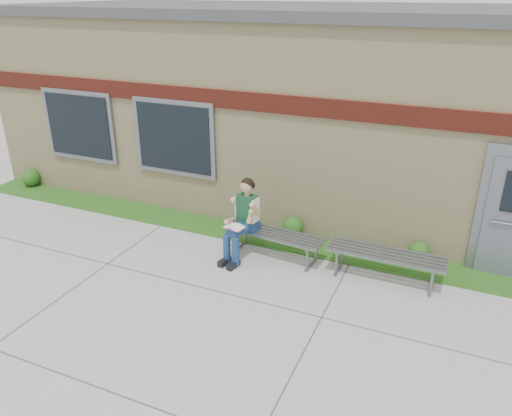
% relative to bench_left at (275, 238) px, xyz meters
% --- Properties ---
extents(ground, '(80.00, 80.00, 0.00)m').
position_rel_bench_left_xyz_m(ground, '(0.35, -1.98, -0.37)').
color(ground, '#9E9E99').
rests_on(ground, ground).
extents(grass_strip, '(16.00, 0.80, 0.02)m').
position_rel_bench_left_xyz_m(grass_strip, '(0.35, 0.62, -0.36)').
color(grass_strip, '#284E14').
rests_on(grass_strip, ground).
extents(school_building, '(16.20, 6.22, 4.20)m').
position_rel_bench_left_xyz_m(school_building, '(0.35, 4.01, 1.73)').
color(school_building, beige).
rests_on(school_building, ground).
extents(bench_left, '(1.88, 0.68, 0.48)m').
position_rel_bench_left_xyz_m(bench_left, '(0.00, 0.00, 0.00)').
color(bench_left, slate).
rests_on(bench_left, ground).
extents(bench_right, '(1.95, 0.55, 0.51)m').
position_rel_bench_left_xyz_m(bench_right, '(2.00, 0.00, 0.02)').
color(bench_right, slate).
rests_on(bench_right, ground).
extents(girl, '(0.55, 0.95, 1.49)m').
position_rel_bench_left_xyz_m(girl, '(-0.54, -0.22, 0.40)').
color(girl, navy).
rests_on(girl, ground).
extents(shrub_west, '(0.44, 0.44, 0.44)m').
position_rel_bench_left_xyz_m(shrub_west, '(-6.87, 0.87, -0.13)').
color(shrub_west, '#284E14').
rests_on(shrub_west, grass_strip).
extents(shrub_mid, '(0.41, 0.41, 0.41)m').
position_rel_bench_left_xyz_m(shrub_mid, '(0.05, 0.87, -0.14)').
color(shrub_mid, '#284E14').
rests_on(shrub_mid, grass_strip).
extents(shrub_east, '(0.35, 0.35, 0.35)m').
position_rel_bench_left_xyz_m(shrub_east, '(2.46, 0.87, -0.17)').
color(shrub_east, '#284E14').
rests_on(shrub_east, grass_strip).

